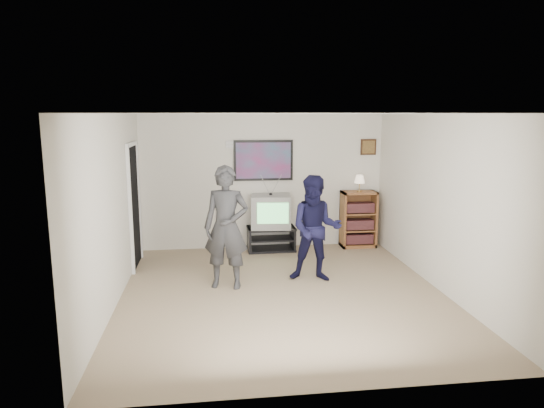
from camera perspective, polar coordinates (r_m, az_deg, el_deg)
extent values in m
cube|color=#765F4A|center=(6.95, 1.28, -10.48)|extent=(4.50, 5.00, 0.01)
cube|color=white|center=(6.49, 1.37, 10.60)|extent=(4.50, 5.00, 0.01)
cube|color=silver|center=(9.05, -1.03, 2.64)|extent=(4.50, 0.01, 2.50)
cube|color=silver|center=(6.66, -18.20, -0.75)|extent=(0.01, 5.00, 2.50)
cube|color=silver|center=(7.28, 19.11, 0.13)|extent=(0.01, 5.00, 2.50)
cube|color=black|center=(8.96, -0.11, -2.85)|extent=(0.89, 0.50, 0.04)
cube|color=black|center=(9.06, -0.11, -5.31)|extent=(0.89, 0.50, 0.04)
cube|color=black|center=(8.96, -2.72, -4.17)|extent=(0.05, 0.47, 0.44)
cube|color=black|center=(9.06, 2.47, -4.00)|extent=(0.05, 0.47, 0.44)
imported|color=#2E2F31|center=(6.99, -5.40, -2.75)|extent=(0.73, 0.57, 1.78)
imported|color=black|center=(7.29, 5.16, -2.91)|extent=(0.90, 0.77, 1.61)
cube|color=white|center=(7.11, -5.77, -0.81)|extent=(0.04, 0.11, 0.03)
cube|color=white|center=(7.48, 4.60, -0.60)|extent=(0.07, 0.13, 0.04)
cube|color=black|center=(8.98, -1.02, 5.15)|extent=(1.10, 0.03, 0.75)
cube|color=white|center=(8.92, -4.57, 7.01)|extent=(0.28, 0.02, 0.14)
cube|color=black|center=(9.40, 11.27, 6.59)|extent=(0.30, 0.03, 0.30)
cube|color=black|center=(8.25, -15.94, -0.30)|extent=(0.03, 0.85, 2.00)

